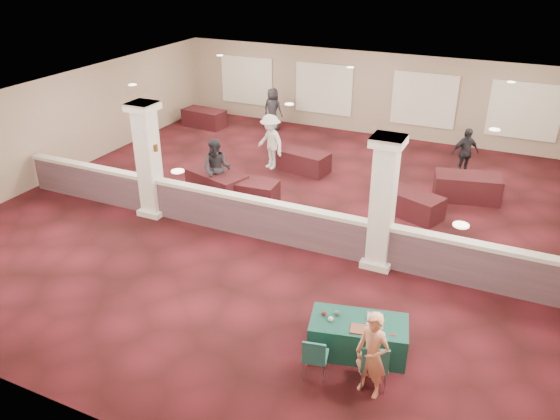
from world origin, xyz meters
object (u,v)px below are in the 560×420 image
at_px(attendee_b, 270,142).
at_px(conf_chair_side, 315,355).
at_px(far_table_front_left, 217,184).
at_px(attendee_a, 217,169).
at_px(woman, 372,355).
at_px(far_table_back_left, 204,118).
at_px(conf_chair_main, 375,362).
at_px(far_table_front_right, 412,204).
at_px(far_table_back_center, 304,161).
at_px(attendee_c, 465,153).
at_px(far_table_front_center, 250,191).
at_px(near_table, 358,337).
at_px(attendee_d, 273,109).
at_px(far_table_back_right, 467,187).

bearing_deg(attendee_b, conf_chair_side, -32.01).
relative_size(far_table_front_left, attendee_a, 1.02).
distance_m(conf_chair_side, woman, 1.03).
bearing_deg(far_table_back_left, conf_chair_main, -47.46).
xyz_separation_m(conf_chair_side, far_table_front_right, (0.14, 7.08, -0.17)).
distance_m(far_table_front_left, far_table_back_center, 3.33).
distance_m(far_table_front_left, attendee_c, 8.04).
distance_m(far_table_front_center, far_table_front_right, 4.68).
distance_m(conf_chair_side, attendee_a, 7.98).
bearing_deg(attendee_b, far_table_front_center, -49.31).
bearing_deg(conf_chair_side, near_table, 51.88).
bearing_deg(attendee_c, attendee_b, 158.64).
height_order(near_table, attendee_a, attendee_a).
bearing_deg(far_table_front_center, far_table_back_center, 79.97).
relative_size(woman, far_table_back_left, 0.92).
relative_size(near_table, conf_chair_side, 2.10).
distance_m(near_table, attendee_d, 13.66).
distance_m(near_table, far_table_back_center, 9.00).
relative_size(far_table_front_right, attendee_d, 0.99).
bearing_deg(woman, far_table_back_center, 131.32).
bearing_deg(far_table_front_right, far_table_back_right, 55.10).
height_order(conf_chair_side, attendee_c, attendee_c).
bearing_deg(conf_chair_side, far_table_front_right, 77.11).
relative_size(near_table, conf_chair_main, 1.88).
bearing_deg(woman, attendee_a, 150.24).
xyz_separation_m(near_table, attendee_d, (-7.27, 11.56, 0.50)).
bearing_deg(woman, far_table_front_right, 109.15).
distance_m(far_table_front_left, far_table_back_right, 7.47).
xyz_separation_m(near_table, far_table_back_left, (-10.00, 10.68, 0.01)).
bearing_deg(far_table_back_left, attendee_c, -5.58).
bearing_deg(attendee_c, far_table_front_center, -178.69).
bearing_deg(attendee_a, attendee_d, 85.86).
distance_m(far_table_front_left, attendee_a, 0.55).
height_order(far_table_front_center, attendee_a, attendee_a).
xyz_separation_m(far_table_front_center, attendee_a, (-1.02, -0.10, 0.57)).
xyz_separation_m(far_table_front_center, attendee_d, (-2.39, 6.59, 0.51)).
distance_m(far_table_front_right, far_table_back_center, 4.39).
bearing_deg(conf_chair_side, woman, -7.33).
distance_m(far_table_back_right, attendee_a, 7.44).
distance_m(far_table_front_left, far_table_back_left, 6.98).
relative_size(near_table, attendee_a, 0.98).
xyz_separation_m(far_table_back_right, attendee_c, (-0.37, 1.79, 0.43)).
distance_m(far_table_front_center, attendee_d, 7.03).
bearing_deg(far_table_front_left, conf_chair_main, -41.41).
bearing_deg(attendee_c, near_table, -132.70).
xyz_separation_m(attendee_b, attendee_d, (-1.77, 3.89, -0.09)).
height_order(near_table, far_table_front_left, far_table_front_left).
xyz_separation_m(near_table, conf_chair_main, (0.53, -0.79, 0.22)).
bearing_deg(attendee_d, near_table, 127.34).
bearing_deg(conf_chair_side, attendee_a, 121.06).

